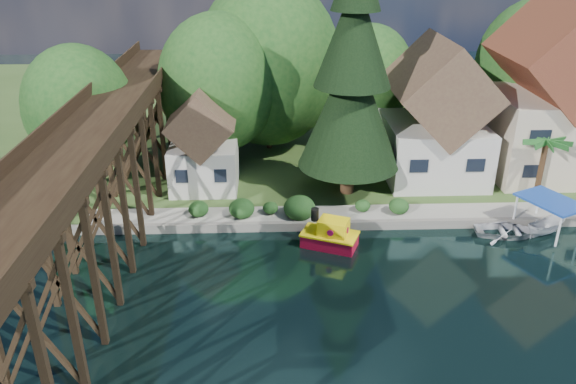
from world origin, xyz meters
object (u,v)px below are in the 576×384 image
Objects in this scene: house_left at (436,120)px; house_center at (549,102)px; trestle_bridge at (101,177)px; palm_tree at (546,144)px; conifer at (352,77)px; tugboat at (330,236)px; boat_canopy at (547,220)px; shed at (203,146)px; boat_white_a at (507,229)px.

house_center reaches higher than house_left.
trestle_bridge reaches higher than palm_tree.
conifer is 11.39m from tugboat.
palm_tree is (29.90, 6.53, -0.66)m from trestle_bridge.
tugboat is 0.85× the size of boat_canopy.
house_center reaches higher than tugboat.
tugboat is at bearing -44.60° from shed.
boat_canopy is (28.43, 1.69, -4.26)m from trestle_bridge.
trestle_bridge is 33.96m from house_center.
trestle_bridge is 10.99× the size of tugboat.
palm_tree is 1.13× the size of boat_white_a.
shed is at bearing 135.40° from tugboat.
trestle_bridge is at bearing -153.64° from conifer.
shed is 12.76m from tugboat.
house_left is 2.59× the size of boat_white_a.
trestle_bridge is at bearing 98.88° from boat_white_a.
house_left is at bearing 22.59° from conifer.
shed is (5.00, 9.33, -1.52)m from trestle_bridge.
tugboat is at bearing 100.03° from boat_white_a.
house_center reaches higher than trestle_bridge.
house_left reaches higher than shed.
house_left is 1.40× the size of shed.
house_center is 2.93× the size of boat_canopy.
house_left reaches higher than palm_tree.
house_left is at bearing 120.71° from boat_canopy.
shed is 24.80m from boat_canopy.
tugboat is at bearing -175.84° from boat_canopy.
trestle_bridge reaches higher than boat_white_a.
house_center is 2.89× the size of palm_tree.
shed is at bearing -175.76° from house_center.
palm_tree reaches higher than boat_canopy.
shed is (-18.00, -1.50, -1.31)m from house_left.
shed is 25.07m from palm_tree.
trestle_bridge is at bearing -167.67° from palm_tree.
boat_white_a is at bearing -122.44° from house_center.
boat_canopy is (-3.57, -9.64, -5.32)m from house_center.
conifer is 3.87× the size of boat_canopy.
house_left is 9.10m from house_center.
conifer reaches higher than house_left.
house_center reaches higher than shed.
tugboat is (-18.18, -10.70, -5.65)m from house_center.
boat_canopy is (2.60, 0.07, 0.65)m from boat_white_a.
boat_canopy is at bearing -18.06° from shed.
trestle_bridge is 10.38× the size of boat_white_a.
house_center is 12.97m from boat_white_a.
palm_tree is at bearing -31.89° from house_left.
house_center is (32.00, 11.33, 1.07)m from trestle_bridge.
house_center is at bearing 12.15° from conifer.
shed is 1.84× the size of boat_white_a.
house_left is (23.00, 10.83, -0.21)m from trestle_bridge.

